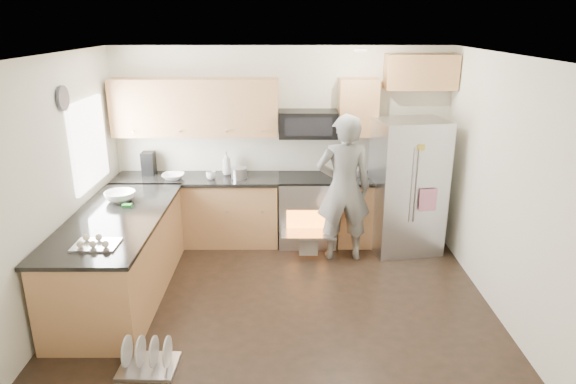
{
  "coord_description": "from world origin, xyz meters",
  "views": [
    {
      "loc": [
        0.07,
        -4.83,
        2.91
      ],
      "look_at": [
        0.09,
        0.5,
        1.12
      ],
      "focal_mm": 32.0,
      "sensor_mm": 36.0,
      "label": 1
    }
  ],
  "objects_px": {
    "stove_range": "(307,195)",
    "person": "(344,188)",
    "refrigerator": "(407,187)",
    "dish_rack": "(148,360)"
  },
  "relations": [
    {
      "from": "stove_range",
      "to": "person",
      "type": "height_order",
      "value": "person"
    },
    {
      "from": "refrigerator",
      "to": "person",
      "type": "distance_m",
      "value": 0.89
    },
    {
      "from": "stove_range",
      "to": "refrigerator",
      "type": "relative_size",
      "value": 1.03
    },
    {
      "from": "dish_rack",
      "to": "refrigerator",
      "type": "bearing_deg",
      "value": 41.88
    },
    {
      "from": "refrigerator",
      "to": "dish_rack",
      "type": "distance_m",
      "value": 3.81
    },
    {
      "from": "refrigerator",
      "to": "dish_rack",
      "type": "relative_size",
      "value": 3.43
    },
    {
      "from": "stove_range",
      "to": "person",
      "type": "distance_m",
      "value": 0.7
    },
    {
      "from": "person",
      "to": "refrigerator",
      "type": "bearing_deg",
      "value": -165.26
    },
    {
      "from": "stove_range",
      "to": "refrigerator",
      "type": "bearing_deg",
      "value": -10.77
    },
    {
      "from": "stove_range",
      "to": "person",
      "type": "xyz_separation_m",
      "value": [
        0.43,
        -0.49,
        0.25
      ]
    }
  ]
}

